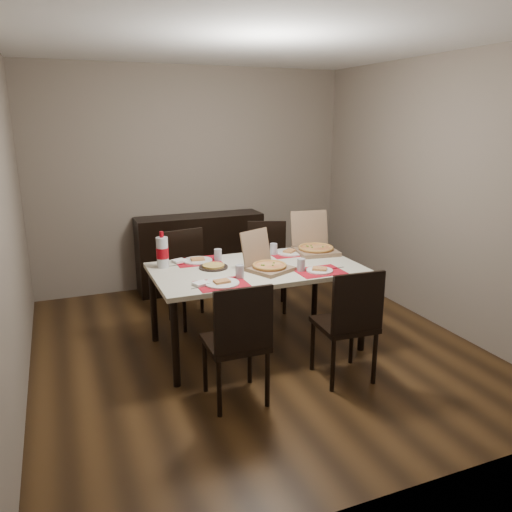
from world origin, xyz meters
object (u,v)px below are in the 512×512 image
object	(u,v)px
chair_far_left	(189,272)
dining_table	(256,274)
chair_near_left	(238,339)
soda_bottle	(162,252)
pizza_box_center	(267,264)
dip_bowl	(253,260)
sideboard	(200,252)
chair_far_right	(267,261)
chair_near_right	(349,321)

from	to	relation	value
chair_far_left	dining_table	bearing A→B (deg)	-63.69
chair_near_left	soda_bottle	bearing A→B (deg)	103.76
pizza_box_center	dip_bowl	world-z (taller)	pizza_box_center
chair_far_left	pizza_box_center	size ratio (longest dim) A/B	1.99
chair_near_left	chair_far_left	world-z (taller)	same
soda_bottle	chair_near_left	bearing A→B (deg)	-76.24
chair_near_left	soda_bottle	distance (m)	1.24
sideboard	dining_table	distance (m)	1.77
chair_near_left	chair_far_right	xyz separation A→B (m)	(0.97, 1.75, 0.00)
sideboard	soda_bottle	distance (m)	1.69
chair_near_left	sideboard	bearing A→B (deg)	80.06
chair_near_right	dip_bowl	distance (m)	1.15
sideboard	dip_bowl	distance (m)	1.59
chair_far_right	pizza_box_center	size ratio (longest dim) A/B	1.99
chair_far_left	chair_near_left	bearing A→B (deg)	-92.71
pizza_box_center	dip_bowl	size ratio (longest dim) A/B	4.57
sideboard	pizza_box_center	xyz separation A→B (m)	(0.07, -1.87, 0.35)
chair_near_right	soda_bottle	xyz separation A→B (m)	(-1.19, 1.16, 0.37)
sideboard	chair_near_right	distance (m)	2.65
dip_bowl	soda_bottle	distance (m)	0.82
sideboard	dining_table	size ratio (longest dim) A/B	0.83
chair_far_left	dip_bowl	size ratio (longest dim) A/B	9.11
sideboard	soda_bottle	size ratio (longest dim) A/B	4.67
chair_far_left	chair_far_right	xyz separation A→B (m)	(0.89, 0.09, 0.00)
dining_table	chair_near_right	bearing A→B (deg)	-63.76
pizza_box_center	sideboard	bearing A→B (deg)	92.27
dining_table	soda_bottle	distance (m)	0.84
dip_bowl	chair_far_left	bearing A→B (deg)	125.69
dining_table	soda_bottle	world-z (taller)	soda_bottle
sideboard	chair_far_left	distance (m)	1.02
sideboard	chair_near_left	world-z (taller)	chair_near_left
chair_far_right	soda_bottle	world-z (taller)	soda_bottle
chair_far_right	chair_near_right	bearing A→B (deg)	-92.06
dip_bowl	sideboard	bearing A→B (deg)	92.38
chair_far_left	pizza_box_center	xyz separation A→B (m)	(0.45, -0.93, 0.29)
chair_near_left	chair_far_right	world-z (taller)	same
chair_near_right	soda_bottle	bearing A→B (deg)	135.61
sideboard	chair_near_left	bearing A→B (deg)	-99.94
chair_far_left	soda_bottle	distance (m)	0.73
dining_table	chair_near_right	distance (m)	0.98
sideboard	pizza_box_center	bearing A→B (deg)	-87.73
soda_bottle	chair_near_right	bearing A→B (deg)	-44.39
chair_near_right	chair_far_right	size ratio (longest dim) A/B	1.00
chair_far_right	chair_far_left	bearing A→B (deg)	-174.37
dining_table	soda_bottle	size ratio (longest dim) A/B	5.61
chair_far_left	chair_far_right	size ratio (longest dim) A/B	1.00
chair_near_left	chair_far_left	distance (m)	1.66
chair_near_right	chair_near_left	bearing A→B (deg)	179.43
chair_near_left	pizza_box_center	bearing A→B (deg)	54.13
pizza_box_center	chair_near_left	bearing A→B (deg)	-125.87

